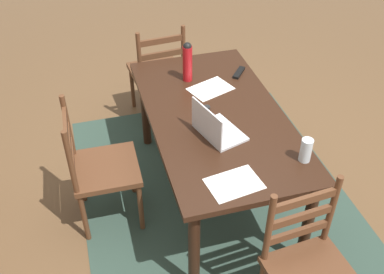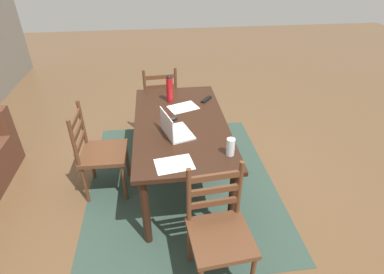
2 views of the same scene
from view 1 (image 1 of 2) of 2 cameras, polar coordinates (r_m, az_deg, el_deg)
ground_plane at (r=3.56m, az=2.64°, el=-7.01°), size 14.00×14.00×0.00m
area_rug at (r=3.55m, az=2.64°, el=-6.97°), size 2.39×1.97×0.01m
dining_table at (r=3.12m, az=2.99°, el=1.52°), size 1.65×0.89×0.75m
chair_left_near at (r=2.61m, az=14.52°, el=-15.90°), size 0.48×0.48×0.95m
chair_far_head at (r=3.14m, az=-11.50°, el=-3.83°), size 0.45×0.45×0.95m
chair_right_far at (r=4.09m, az=-4.33°, el=8.01°), size 0.48×0.48×0.95m
laptop at (r=2.84m, az=2.82°, el=1.11°), size 0.37×0.31×0.23m
water_bottle at (r=3.34m, az=-0.57°, el=9.48°), size 0.07×0.07×0.30m
drinking_glass at (r=2.73m, az=14.06°, el=-1.60°), size 0.07×0.07×0.15m
computer_mouse at (r=3.08m, az=1.54°, el=3.58°), size 0.10×0.12×0.03m
tv_remote at (r=3.51m, az=5.88°, el=8.02°), size 0.16×0.14×0.02m
paper_stack_left at (r=3.31m, az=2.32°, el=6.05°), size 0.30×0.35×0.00m
paper_stack_right at (r=2.56m, az=5.30°, el=-5.82°), size 0.25×0.32×0.00m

